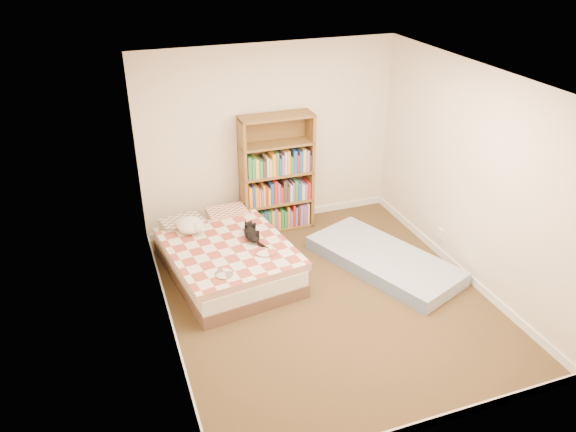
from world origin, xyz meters
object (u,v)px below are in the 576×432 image
object	(u,v)px
black_cat	(251,233)
bookshelf	(276,188)
bed	(226,256)
white_dog	(191,225)
floor_mattress	(384,260)

from	to	relation	value
black_cat	bookshelf	bearing A→B (deg)	62.31
bed	white_dog	world-z (taller)	white_dog
bookshelf	floor_mattress	xyz separation A→B (m)	(0.92, -1.43, -0.50)
bookshelf	white_dog	bearing A→B (deg)	-156.71
white_dog	floor_mattress	bearing A→B (deg)	-10.11
black_cat	white_dog	world-z (taller)	white_dog
black_cat	floor_mattress	bearing A→B (deg)	-11.19
black_cat	bed	bearing A→B (deg)	178.78
floor_mattress	bookshelf	bearing A→B (deg)	100.67
bookshelf	floor_mattress	bearing A→B (deg)	-56.85
floor_mattress	black_cat	bearing A→B (deg)	140.31
bed	floor_mattress	bearing A→B (deg)	-24.22
white_dog	bed	bearing A→B (deg)	-35.05
bed	white_dog	size ratio (longest dim) A/B	4.84
bookshelf	floor_mattress	world-z (taller)	bookshelf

